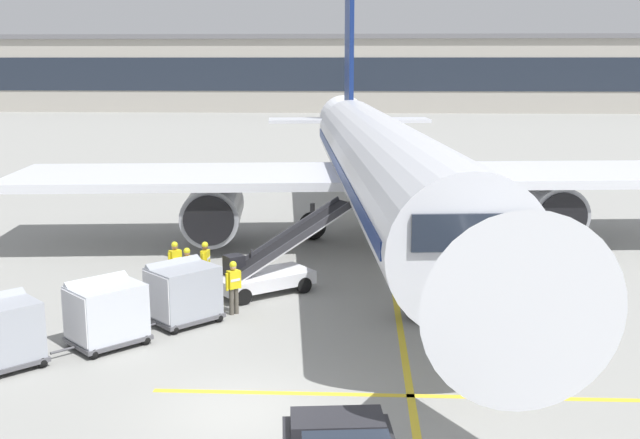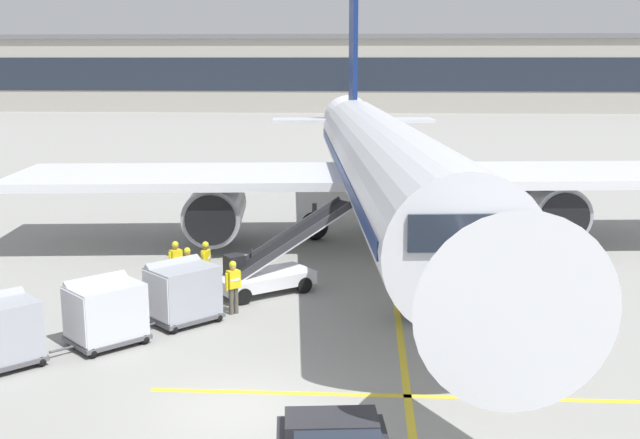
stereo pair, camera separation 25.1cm
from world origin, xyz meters
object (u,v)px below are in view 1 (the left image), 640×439
(safety_cone_engine_keepout, at_px, (266,250))
(safety_cone_wingtip, at_px, (210,235))
(belt_loader, at_px, (269,268))
(baggage_cart_lead, at_px, (182,291))
(parked_airplane, at_px, (380,164))
(baggage_cart_second, at_px, (106,311))
(ground_crew_by_loader, at_px, (205,262))
(ground_crew_by_carts, at_px, (233,284))
(ground_crew_marshaller, at_px, (175,262))
(ground_crew_wingwalker, at_px, (187,269))

(safety_cone_engine_keepout, bearing_deg, safety_cone_wingtip, 139.36)
(belt_loader, height_order, safety_cone_wingtip, belt_loader)
(baggage_cart_lead, bearing_deg, parked_airplane, 59.96)
(baggage_cart_lead, height_order, safety_cone_wingtip, baggage_cart_lead)
(baggage_cart_second, relative_size, ground_crew_by_loader, 1.46)
(ground_crew_by_carts, height_order, ground_crew_marshaller, same)
(parked_airplane, relative_size, ground_crew_marshaller, 24.06)
(ground_crew_marshaller, distance_m, safety_cone_wingtip, 7.03)
(parked_airplane, distance_m, belt_loader, 8.99)
(belt_loader, distance_m, ground_crew_by_carts, 2.61)
(ground_crew_by_carts, xyz_separation_m, ground_crew_marshaller, (-2.47, 2.56, 0.00))
(parked_airplane, distance_m, safety_cone_wingtip, 8.12)
(parked_airplane, relative_size, ground_crew_by_carts, 24.06)
(belt_loader, relative_size, safety_cone_engine_keepout, 7.86)
(baggage_cart_lead, xyz_separation_m, ground_crew_wingwalker, (-0.40, 2.55, -0.00))
(parked_airplane, bearing_deg, safety_cone_engine_keepout, -148.75)
(baggage_cart_lead, bearing_deg, baggage_cart_second, -130.72)
(belt_loader, relative_size, ground_crew_by_loader, 2.86)
(baggage_cart_second, xyz_separation_m, ground_crew_marshaller, (0.71, 5.44, -0.00))
(ground_crew_by_loader, bearing_deg, safety_cone_engine_keepout, 71.26)
(ground_crew_marshaller, bearing_deg, safety_cone_engine_keepout, 60.44)
(safety_cone_engine_keepout, distance_m, safety_cone_wingtip, 3.63)
(parked_airplane, height_order, ground_crew_by_carts, parked_airplane)
(ground_crew_by_carts, relative_size, ground_crew_wingwalker, 1.00)
(ground_crew_wingwalker, relative_size, safety_cone_engine_keepout, 2.75)
(ground_crew_marshaller, bearing_deg, ground_crew_by_carts, -46.09)
(belt_loader, xyz_separation_m, ground_crew_by_carts, (-0.86, -2.46, 0.13))
(baggage_cart_second, xyz_separation_m, ground_crew_by_carts, (3.18, 2.88, -0.00))
(ground_crew_by_carts, bearing_deg, belt_loader, 70.73)
(safety_cone_engine_keepout, bearing_deg, belt_loader, -81.62)
(ground_crew_by_carts, relative_size, ground_crew_marshaller, 1.00)
(ground_crew_by_carts, distance_m, safety_cone_engine_keepout, 7.23)
(ground_crew_by_loader, bearing_deg, baggage_cart_second, -107.97)
(baggage_cart_lead, distance_m, baggage_cart_second, 2.66)
(ground_crew_marshaller, bearing_deg, baggage_cart_second, -97.43)
(safety_cone_engine_keepout, bearing_deg, ground_crew_by_loader, -108.74)
(belt_loader, relative_size, ground_crew_marshaller, 2.86)
(baggage_cart_lead, height_order, ground_crew_wingwalker, baggage_cart_lead)
(belt_loader, bearing_deg, ground_crew_by_loader, 176.63)
(belt_loader, relative_size, baggage_cart_lead, 1.96)
(parked_airplane, distance_m, ground_crew_by_carts, 11.46)
(ground_crew_by_carts, distance_m, ground_crew_wingwalker, 2.50)
(parked_airplane, relative_size, baggage_cart_lead, 16.47)
(safety_cone_wingtip, bearing_deg, ground_crew_by_loader, -80.30)
(belt_loader, xyz_separation_m, baggage_cart_second, (-4.04, -5.34, 0.13))
(baggage_cart_lead, bearing_deg, safety_cone_wingtip, 96.32)
(baggage_cart_second, bearing_deg, safety_cone_wingtip, 87.32)
(safety_cone_engine_keepout, bearing_deg, ground_crew_marshaller, -119.56)
(safety_cone_engine_keepout, bearing_deg, baggage_cart_second, -108.32)
(ground_crew_by_loader, xyz_separation_m, safety_cone_wingtip, (-1.19, 6.97, -0.62))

